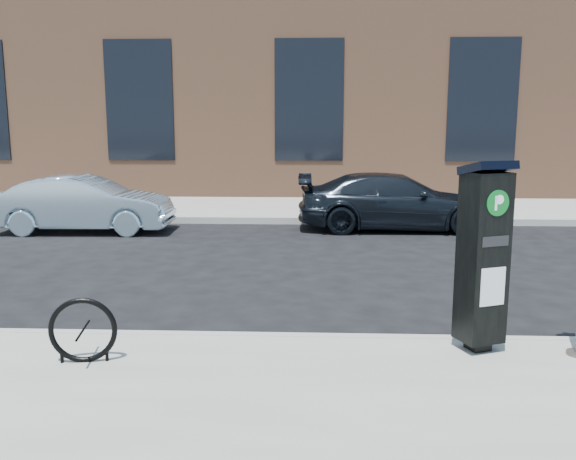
# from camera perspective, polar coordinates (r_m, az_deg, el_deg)

# --- Properties ---
(ground) EXTENTS (120.00, 120.00, 0.00)m
(ground) POSITION_cam_1_polar(r_m,az_deg,el_deg) (6.58, 0.86, -10.95)
(ground) COLOR black
(ground) RESTS_ON ground
(sidewalk_far) EXTENTS (60.00, 12.00, 0.15)m
(sidewalk_far) POSITION_cam_1_polar(r_m,az_deg,el_deg) (20.27, 1.98, 3.54)
(sidewalk_far) COLOR gray
(sidewalk_far) RESTS_ON ground
(curb_near) EXTENTS (60.00, 0.12, 0.16)m
(curb_near) POSITION_cam_1_polar(r_m,az_deg,el_deg) (6.53, 0.86, -10.40)
(curb_near) COLOR #9E9B93
(curb_near) RESTS_ON ground
(curb_far) EXTENTS (60.00, 0.12, 0.16)m
(curb_far) POSITION_cam_1_polar(r_m,az_deg,el_deg) (14.34, 1.76, 0.86)
(curb_far) COLOR #9E9B93
(curb_far) RESTS_ON ground
(building) EXTENTS (28.00, 10.05, 8.25)m
(building) POSITION_cam_1_polar(r_m,az_deg,el_deg) (23.21, 2.11, 14.42)
(building) COLOR brown
(building) RESTS_ON ground
(parking_kiosk) EXTENTS (0.54, 0.51, 1.86)m
(parking_kiosk) POSITION_cam_1_polar(r_m,az_deg,el_deg) (6.14, 17.77, -2.20)
(parking_kiosk) COLOR black
(parking_kiosk) RESTS_ON sidewalk_near
(bike_rack) EXTENTS (0.62, 0.15, 0.62)m
(bike_rack) POSITION_cam_1_polar(r_m,az_deg,el_deg) (6.02, -18.64, -8.91)
(bike_rack) COLOR black
(bike_rack) RESTS_ON sidewalk_near
(car_silver) EXTENTS (3.78, 1.43, 1.23)m
(car_silver) POSITION_cam_1_polar(r_m,az_deg,el_deg) (13.94, -18.51, 2.32)
(car_silver) COLOR #98B2C2
(car_silver) RESTS_ON ground
(car_dark) EXTENTS (4.33, 1.80, 1.25)m
(car_dark) POSITION_cam_1_polar(r_m,az_deg,el_deg) (13.77, 9.98, 2.64)
(car_dark) COLOR black
(car_dark) RESTS_ON ground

